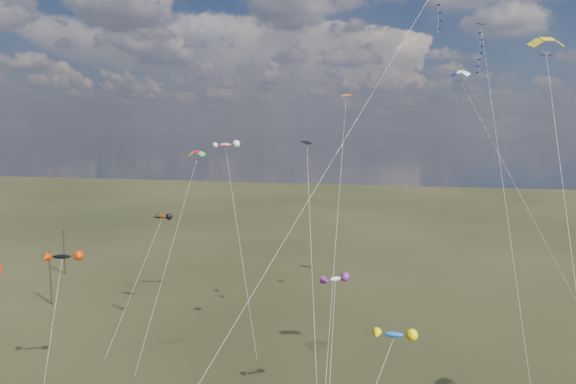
% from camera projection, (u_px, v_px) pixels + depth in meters
% --- Properties ---
extents(utility_pole_near, '(1.40, 0.20, 8.00)m').
position_uv_depth(utility_pole_near, '(50.00, 277.00, 74.16)').
color(utility_pole_near, black).
rests_on(utility_pole_near, ground).
extents(utility_pole_far, '(1.40, 0.20, 8.00)m').
position_uv_depth(utility_pole_far, '(64.00, 252.00, 89.47)').
color(utility_pole_far, black).
rests_on(utility_pole_far, ground).
extents(diamond_black_high, '(3.20, 26.15, 37.15)m').
position_uv_depth(diamond_black_high, '(483.00, 68.00, 55.90)').
color(diamond_black_high, black).
rests_on(diamond_black_high, ground).
extents(diamond_navy_tall, '(20.94, 25.27, 39.42)m').
position_uv_depth(diamond_navy_tall, '(418.00, 38.00, 46.47)').
color(diamond_navy_tall, '#0B0A4D').
rests_on(diamond_navy_tall, ground).
extents(diamond_black_mid, '(5.69, 21.06, 24.15)m').
position_uv_depth(diamond_black_mid, '(310.00, 211.00, 49.38)').
color(diamond_black_mid, black).
rests_on(diamond_black_mid, ground).
extents(diamond_orange_center, '(1.57, 23.50, 29.36)m').
position_uv_depth(diamond_orange_center, '(341.00, 172.00, 53.00)').
color(diamond_orange_center, '#E15C15').
rests_on(diamond_orange_center, ground).
extents(parafoil_yellow, '(2.94, 18.23, 32.92)m').
position_uv_depth(parafoil_yellow, '(547.00, 41.00, 39.23)').
color(parafoil_yellow, yellow).
rests_on(parafoil_yellow, ground).
extents(parafoil_blue_white, '(15.56, 24.35, 33.71)m').
position_uv_depth(parafoil_blue_white, '(461.00, 73.00, 69.40)').
color(parafoil_blue_white, '#1333AC').
rests_on(parafoil_blue_white, ground).
extents(parafoil_tricolor, '(3.07, 13.68, 23.13)m').
position_uv_depth(parafoil_tricolor, '(196.00, 153.00, 62.05)').
color(parafoil_tricolor, gold).
rests_on(parafoil_tricolor, ground).
extents(novelty_black_orange, '(5.22, 10.16, 13.69)m').
position_uv_depth(novelty_black_orange, '(62.00, 257.00, 49.34)').
color(novelty_black_orange, black).
rests_on(novelty_black_orange, ground).
extents(novelty_orange_black, '(4.94, 9.08, 15.33)m').
position_uv_depth(novelty_orange_black, '(162.00, 217.00, 61.82)').
color(novelty_orange_black, red).
rests_on(novelty_orange_black, ground).
extents(novelty_white_purple, '(2.19, 9.45, 13.10)m').
position_uv_depth(novelty_white_purple, '(335.00, 280.00, 43.84)').
color(novelty_white_purple, silver).
rests_on(novelty_white_purple, ground).
extents(novelty_redwhite_stripe, '(9.65, 13.72, 23.88)m').
position_uv_depth(novelty_redwhite_stripe, '(225.00, 145.00, 67.45)').
color(novelty_redwhite_stripe, red).
rests_on(novelty_redwhite_stripe, ground).
extents(novelty_blue_yellow, '(6.25, 8.02, 13.22)m').
position_uv_depth(novelty_blue_yellow, '(394.00, 336.00, 31.69)').
color(novelty_blue_yellow, blue).
rests_on(novelty_blue_yellow, ground).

